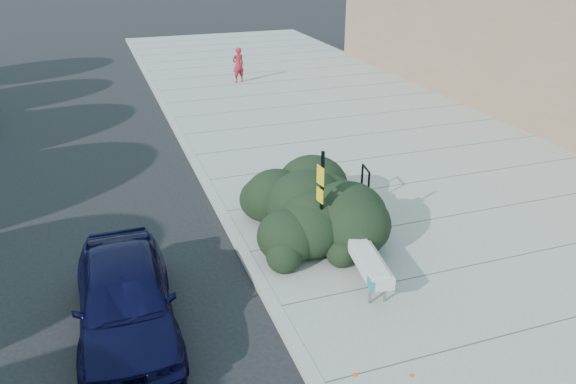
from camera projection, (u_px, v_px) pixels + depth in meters
name	position (u px, v px, depth m)	size (l,w,h in m)	color
ground	(275.00, 314.00, 10.03)	(120.00, 120.00, 0.00)	black
sidewalk_near	(407.00, 170.00, 15.97)	(11.20, 50.00, 0.15)	gray
curb_near	(214.00, 197.00, 14.27)	(0.22, 50.00, 0.17)	#9E9E99
bench	(364.00, 255.00, 10.61)	(0.76, 2.17, 0.65)	gray
bike_rack	(365.00, 180.00, 13.81)	(0.14, 0.58, 0.86)	black
sign_post	(321.00, 199.00, 10.96)	(0.10, 0.27, 2.31)	black
hedge	(298.00, 191.00, 12.59)	(2.07, 4.15, 1.56)	black
sedan_navy	(125.00, 298.00, 9.31)	(1.60, 3.97, 1.35)	black
pedestrian	(238.00, 65.00, 24.82)	(0.56, 0.37, 1.53)	maroon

